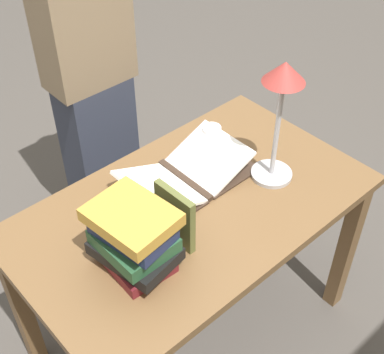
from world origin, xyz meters
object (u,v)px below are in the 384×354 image
object	(u,v)px
book_stack_tall	(134,238)
person_reader	(90,75)
reading_lamp	(281,97)
book_standing_upright	(175,217)
open_book	(185,176)
coffee_mug	(211,137)

from	to	relation	value
book_stack_tall	person_reader	world-z (taller)	person_reader
book_stack_tall	reading_lamp	world-z (taller)	reading_lamp
book_standing_upright	open_book	bearing A→B (deg)	-139.88
open_book	reading_lamp	world-z (taller)	reading_lamp
open_book	book_standing_upright	size ratio (longest dim) A/B	2.48
book_standing_upright	coffee_mug	distance (m)	0.50
person_reader	coffee_mug	bearing A→B (deg)	-74.40
open_book	person_reader	world-z (taller)	person_reader
reading_lamp	person_reader	bearing A→B (deg)	-76.03
book_stack_tall	person_reader	distance (m)	0.94
book_stack_tall	reading_lamp	distance (m)	0.67
open_book	book_standing_upright	world-z (taller)	book_standing_upright
book_stack_tall	book_standing_upright	world-z (taller)	book_stack_tall
book_standing_upright	person_reader	distance (m)	0.89
book_stack_tall	book_standing_upright	bearing A→B (deg)	178.40
coffee_mug	book_standing_upright	bearing A→B (deg)	33.10
book_stack_tall	book_standing_upright	xyz separation A→B (m)	(-0.16, 0.00, -0.01)
coffee_mug	person_reader	world-z (taller)	person_reader
person_reader	book_stack_tall	bearing A→B (deg)	-116.27
book_standing_upright	person_reader	bearing A→B (deg)	-108.89
open_book	book_stack_tall	bearing A→B (deg)	26.56
reading_lamp	coffee_mug	size ratio (longest dim) A/B	4.85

